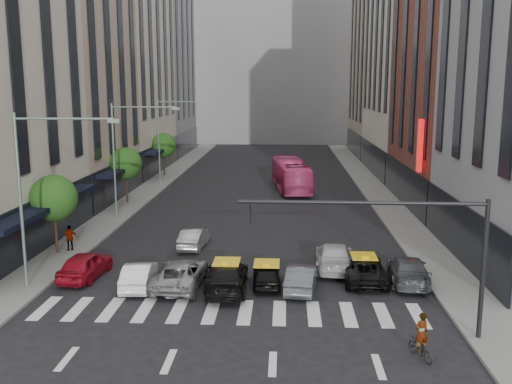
# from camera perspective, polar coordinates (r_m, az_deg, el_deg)

# --- Properties ---
(ground) EXTENTS (160.00, 160.00, 0.00)m
(ground) POSITION_cam_1_polar(r_m,az_deg,el_deg) (25.95, -2.67, -13.15)
(ground) COLOR black
(ground) RESTS_ON ground
(sidewalk_left) EXTENTS (3.00, 96.00, 0.15)m
(sidewalk_left) POSITION_cam_1_polar(r_m,az_deg,el_deg) (56.38, -11.36, -0.27)
(sidewalk_left) COLOR slate
(sidewalk_left) RESTS_ON ground
(sidewalk_right) EXTENTS (3.00, 96.00, 0.15)m
(sidewalk_right) POSITION_cam_1_polar(r_m,az_deg,el_deg) (55.39, 12.37, -0.50)
(sidewalk_right) COLOR slate
(sidewalk_right) RESTS_ON ground
(building_left_b) EXTENTS (8.00, 16.00, 24.00)m
(building_left_b) POSITION_cam_1_polar(r_m,az_deg,el_deg) (55.20, -17.99, 11.65)
(building_left_b) COLOR tan
(building_left_b) RESTS_ON ground
(building_left_c) EXTENTS (8.00, 20.00, 36.00)m
(building_left_c) POSITION_cam_1_polar(r_m,az_deg,el_deg) (72.70, -13.05, 16.24)
(building_left_c) COLOR beige
(building_left_c) RESTS_ON ground
(building_left_d) EXTENTS (8.00, 18.00, 30.00)m
(building_left_d) POSITION_cam_1_polar(r_m,az_deg,el_deg) (90.87, -9.62, 13.26)
(building_left_d) COLOR gray
(building_left_d) RESTS_ON ground
(building_right_b) EXTENTS (8.00, 18.00, 26.00)m
(building_right_b) POSITION_cam_1_polar(r_m,az_deg,el_deg) (52.78, 19.52, 12.73)
(building_right_b) COLOR brown
(building_right_b) RESTS_ON ground
(building_right_c) EXTENTS (8.00, 20.00, 40.00)m
(building_right_c) POSITION_cam_1_polar(r_m,az_deg,el_deg) (71.81, 15.43, 17.82)
(building_right_c) COLOR beige
(building_right_c) RESTS_ON ground
(building_right_d) EXTENTS (8.00, 18.00, 28.00)m
(building_right_d) POSITION_cam_1_polar(r_m,az_deg,el_deg) (89.92, 12.62, 12.55)
(building_right_d) COLOR tan
(building_right_d) RESTS_ON ground
(building_far) EXTENTS (30.00, 10.00, 36.00)m
(building_far) POSITION_cam_1_polar(r_m,az_deg,el_deg) (108.94, 1.76, 14.49)
(building_far) COLOR gray
(building_far) RESTS_ON ground
(tree_near) EXTENTS (2.88, 2.88, 4.95)m
(tree_near) POSITION_cam_1_polar(r_m,az_deg,el_deg) (37.15, -19.57, -0.59)
(tree_near) COLOR black
(tree_near) RESTS_ON sidewalk_left
(tree_mid) EXTENTS (2.88, 2.88, 4.95)m
(tree_mid) POSITION_cam_1_polar(r_m,az_deg,el_deg) (52.09, -12.90, 2.78)
(tree_mid) COLOR black
(tree_mid) RESTS_ON sidewalk_left
(tree_far) EXTENTS (2.88, 2.88, 4.95)m
(tree_far) POSITION_cam_1_polar(r_m,az_deg,el_deg) (67.51, -9.22, 4.62)
(tree_far) COLOR black
(tree_far) RESTS_ON sidewalk_left
(streetlamp_near) EXTENTS (5.38, 0.25, 9.00)m
(streetlamp_near) POSITION_cam_1_polar(r_m,az_deg,el_deg) (30.66, -21.03, 1.35)
(streetlamp_near) COLOR gray
(streetlamp_near) RESTS_ON sidewalk_left
(streetlamp_mid) EXTENTS (5.38, 0.25, 9.00)m
(streetlamp_mid) POSITION_cam_1_polar(r_m,az_deg,el_deg) (45.62, -12.92, 4.57)
(streetlamp_mid) COLOR gray
(streetlamp_mid) RESTS_ON sidewalk_left
(streetlamp_far) EXTENTS (5.38, 0.25, 9.00)m
(streetlamp_far) POSITION_cam_1_polar(r_m,az_deg,el_deg) (61.11, -8.84, 6.15)
(streetlamp_far) COLOR gray
(streetlamp_far) RESTS_ON sidewalk_left
(traffic_signal) EXTENTS (10.10, 0.20, 6.00)m
(traffic_signal) POSITION_cam_1_polar(r_m,az_deg,el_deg) (24.01, 15.63, -4.21)
(traffic_signal) COLOR black
(traffic_signal) RESTS_ON ground
(liberty_sign) EXTENTS (0.30, 0.70, 4.00)m
(liberty_sign) POSITION_cam_1_polar(r_m,az_deg,el_deg) (45.04, 16.09, 4.48)
(liberty_sign) COLOR red
(liberty_sign) RESTS_ON ground
(car_red) EXTENTS (2.13, 4.51, 1.49)m
(car_red) POSITION_cam_1_polar(r_m,az_deg,el_deg) (32.97, -16.72, -7.00)
(car_red) COLOR maroon
(car_red) RESTS_ON ground
(car_white_front) EXTENTS (1.71, 4.17, 1.34)m
(car_white_front) POSITION_cam_1_polar(r_m,az_deg,el_deg) (30.83, -11.59, -8.13)
(car_white_front) COLOR white
(car_white_front) RESTS_ON ground
(car_silver) EXTENTS (2.51, 5.18, 1.42)m
(car_silver) POSITION_cam_1_polar(r_m,az_deg,el_deg) (30.56, -7.57, -8.09)
(car_silver) COLOR #96969B
(car_silver) RESTS_ON ground
(taxi_left) EXTENTS (2.32, 5.33, 1.52)m
(taxi_left) POSITION_cam_1_polar(r_m,az_deg,el_deg) (29.78, -2.94, -8.41)
(taxi_left) COLOR black
(taxi_left) RESTS_ON ground
(taxi_center) EXTENTS (1.62, 3.65, 1.22)m
(taxi_center) POSITION_cam_1_polar(r_m,az_deg,el_deg) (30.43, 1.07, -8.28)
(taxi_center) COLOR black
(taxi_center) RESTS_ON ground
(car_grey_mid) EXTENTS (1.93, 4.23, 1.34)m
(car_grey_mid) POSITION_cam_1_polar(r_m,az_deg,el_deg) (29.94, 4.59, -8.51)
(car_grey_mid) COLOR #454A4E
(car_grey_mid) RESTS_ON ground
(taxi_right) EXTENTS (2.26, 4.88, 1.35)m
(taxi_right) POSITION_cam_1_polar(r_m,az_deg,el_deg) (31.77, 10.68, -7.53)
(taxi_right) COLOR black
(taxi_right) RESTS_ON ground
(car_grey_curb) EXTENTS (2.45, 5.06, 1.42)m
(car_grey_curb) POSITION_cam_1_polar(r_m,az_deg,el_deg) (31.96, 14.98, -7.53)
(car_grey_curb) COLOR #484B50
(car_grey_curb) RESTS_ON ground
(car_row2_left) EXTENTS (1.66, 4.04, 1.30)m
(car_row2_left) POSITION_cam_1_polar(r_m,az_deg,el_deg) (37.64, -6.23, -4.58)
(car_row2_left) COLOR #9A999E
(car_row2_left) RESTS_ON ground
(car_row2_right) EXTENTS (2.41, 5.28, 1.50)m
(car_row2_right) POSITION_cam_1_polar(r_m,az_deg,el_deg) (33.43, 7.83, -6.39)
(car_row2_right) COLOR silver
(car_row2_right) RESTS_ON ground
(bus) EXTENTS (4.08, 11.49, 3.13)m
(bus) POSITION_cam_1_polar(r_m,az_deg,el_deg) (57.83, 3.50, 1.69)
(bus) COLOR #DD4180
(bus) RESTS_ON ground
(motorcycle) EXTENTS (1.08, 1.62, 0.81)m
(motorcycle) POSITION_cam_1_polar(r_m,az_deg,el_deg) (23.79, 16.11, -14.81)
(motorcycle) COLOR black
(motorcycle) RESTS_ON ground
(rider) EXTENTS (0.70, 0.59, 1.62)m
(rider) POSITION_cam_1_polar(r_m,az_deg,el_deg) (23.30, 16.26, -12.10)
(rider) COLOR gray
(rider) RESTS_ON motorcycle
(pedestrian_far) EXTENTS (1.03, 0.76, 1.62)m
(pedestrian_far) POSITION_cam_1_polar(r_m,az_deg,el_deg) (38.11, -18.11, -4.39)
(pedestrian_far) COLOR gray
(pedestrian_far) RESTS_ON sidewalk_left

